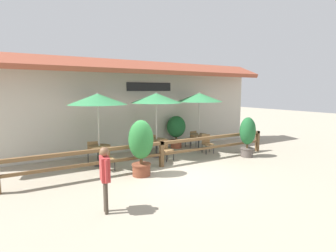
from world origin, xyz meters
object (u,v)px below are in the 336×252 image
object	(u,v)px
chair_middle_wallside	(151,143)
potted_plant_small_flowering	(141,145)
patio_umbrella_middle	(156,98)
chair_far_wallside	(192,138)
patio_umbrella_far	(199,97)
dining_table_middle	(157,143)
pedestrian	(105,171)
potted_plant_broad_leaf	(248,135)
chair_middle_streetside	(166,149)
patio_umbrella_near	(98,99)
dining_table_far	(199,137)
chair_near_wallside	(93,150)
dining_table_near	(99,150)
chair_near_streetside	(106,157)
potted_plant_entrance_palm	(176,129)
chair_far_streetside	(207,143)

from	to	relation	value
chair_middle_wallside	potted_plant_small_flowering	bearing A→B (deg)	45.94
patio_umbrella_middle	chair_far_wallside	size ratio (longest dim) A/B	3.28
chair_middle_wallside	patio_umbrella_far	bearing A→B (deg)	153.22
dining_table_middle	pedestrian	distance (m)	5.35
patio_umbrella_middle	potted_plant_broad_leaf	distance (m)	4.16
chair_middle_streetside	potted_plant_broad_leaf	xyz separation A→B (m)	(3.26, -1.29, 0.50)
pedestrian	dining_table_middle	bearing A→B (deg)	148.22
patio_umbrella_near	chair_middle_streetside	bearing A→B (deg)	-12.79
dining_table_middle	dining_table_far	xyz separation A→B (m)	(2.32, 0.10, 0.00)
chair_near_wallside	patio_umbrella_middle	xyz separation A→B (m)	(2.57, -0.57, 2.04)
patio_umbrella_near	patio_umbrella_middle	xyz separation A→B (m)	(2.50, 0.13, 0.00)
dining_table_near	chair_near_streetside	xyz separation A→B (m)	(0.05, -0.70, -0.14)
chair_near_streetside	chair_middle_streetside	distance (m)	2.51
chair_far_wallside	potted_plant_entrance_palm	xyz separation A→B (m)	(-0.74, 0.28, 0.49)
dining_table_near	dining_table_far	xyz separation A→B (m)	(4.82, 0.23, 0.00)
patio_umbrella_far	dining_table_near	bearing A→B (deg)	-177.29
chair_middle_streetside	potted_plant_entrance_palm	distance (m)	2.41
dining_table_far	chair_middle_wallside	bearing A→B (deg)	164.91
dining_table_middle	patio_umbrella_far	world-z (taller)	patio_umbrella_far
chair_near_streetside	potted_plant_entrance_palm	xyz separation A→B (m)	(4.10, 1.87, 0.49)
dining_table_near	chair_middle_streetside	size ratio (longest dim) A/B	0.99
chair_middle_wallside	dining_table_near	bearing A→B (deg)	6.11
patio_umbrella_near	patio_umbrella_middle	size ratio (longest dim) A/B	1.00
dining_table_middle	chair_middle_wallside	size ratio (longest dim) A/B	0.99
dining_table_middle	potted_plant_broad_leaf	bearing A→B (deg)	-30.99
chair_far_streetside	potted_plant_broad_leaf	size ratio (longest dim) A/B	0.49
chair_near_wallside	patio_umbrella_far	world-z (taller)	patio_umbrella_far
dining_table_far	chair_far_streetside	distance (m)	0.68
potted_plant_small_flowering	dining_table_near	bearing A→B (deg)	114.58
dining_table_middle	chair_middle_streetside	size ratio (longest dim) A/B	0.99
potted_plant_entrance_palm	chair_near_streetside	bearing A→B (deg)	-155.52
chair_near_streetside	chair_middle_streetside	world-z (taller)	same
potted_plant_entrance_palm	chair_far_wallside	bearing A→B (deg)	-20.62
potted_plant_broad_leaf	pedestrian	size ratio (longest dim) A/B	1.10
patio_umbrella_near	chair_middle_streetside	distance (m)	3.32
chair_near_streetside	dining_table_far	size ratio (longest dim) A/B	1.01
potted_plant_small_flowering	chair_near_wallside	bearing A→B (deg)	109.89
chair_middle_streetside	potted_plant_entrance_palm	xyz separation A→B (m)	(1.59, 1.75, 0.49)
patio_umbrella_middle	chair_far_streetside	xyz separation A→B (m)	(2.30, -0.56, -2.04)
dining_table_near	patio_umbrella_far	bearing A→B (deg)	2.71
pedestrian	patio_umbrella_far	bearing A→B (deg)	134.42
chair_middle_wallside	pedestrian	bearing A→B (deg)	41.57
chair_far_streetside	chair_far_wallside	size ratio (longest dim) A/B	1.00
chair_middle_streetside	pedestrian	xyz separation A→B (m)	(-3.52, -3.35, 0.53)
potted_plant_broad_leaf	potted_plant_small_flowering	xyz separation A→B (m)	(-4.95, -0.02, 0.09)
dining_table_far	chair_far_wallside	bearing A→B (deg)	85.16
chair_near_streetside	potted_plant_broad_leaf	xyz separation A→B (m)	(5.77, -1.17, 0.50)
potted_plant_entrance_palm	pedestrian	xyz separation A→B (m)	(-5.11, -5.10, 0.04)
patio_umbrella_near	chair_near_wallside	size ratio (longest dim) A/B	3.28
dining_table_near	chair_near_wallside	size ratio (longest dim) A/B	0.99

